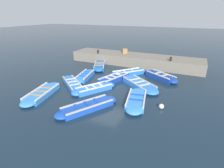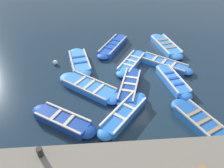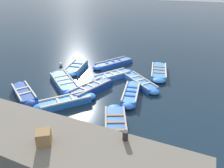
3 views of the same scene
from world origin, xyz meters
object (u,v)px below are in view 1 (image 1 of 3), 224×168
(boat_far_corner, at_px, (136,100))
(boat_outer_right, at_px, (139,84))
(wooden_crate, at_px, (125,51))
(boat_tucked, at_px, (94,89))
(buoy_orange_near, at_px, (161,106))
(boat_mid_row, at_px, (72,84))
(boat_bow_out, at_px, (88,107))
(bollard_mid_north, at_px, (98,52))
(boat_centre, at_px, (85,76))
(boat_broadside, at_px, (128,73))
(bollard_north, at_px, (171,59))
(boat_inner_gap, at_px, (42,93))
(boat_near_quay, at_px, (160,76))
(boat_end_of_row, at_px, (114,79))
(boat_outer_left, at_px, (100,66))

(boat_far_corner, distance_m, boat_outer_right, 2.51)
(wooden_crate, bearing_deg, boat_tucked, -173.63)
(buoy_orange_near, bearing_deg, boat_mid_row, 84.59)
(boat_bow_out, relative_size, boat_tucked, 1.17)
(bollard_mid_north, bearing_deg, boat_far_corner, -137.11)
(boat_centre, relative_size, boat_broadside, 1.07)
(boat_mid_row, height_order, boat_centre, boat_centre)
(boat_mid_row, bearing_deg, boat_far_corner, -95.89)
(boat_mid_row, xyz_separation_m, wooden_crate, (7.62, -1.04, 1.06))
(bollard_north, height_order, buoy_orange_near, bollard_north)
(boat_mid_row, bearing_deg, boat_inner_gap, 161.62)
(boat_mid_row, height_order, boat_near_quay, boat_near_quay)
(boat_outer_right, bearing_deg, wooden_crate, 30.35)
(boat_inner_gap, height_order, boat_bow_out, boat_inner_gap)
(boat_far_corner, bearing_deg, boat_mid_row, 84.11)
(boat_centre, height_order, wooden_crate, wooden_crate)
(bollard_mid_north, bearing_deg, boat_end_of_row, -138.89)
(boat_outer_right, bearing_deg, boat_broadside, 37.38)
(boat_near_quay, bearing_deg, wooden_crate, 51.92)
(boat_near_quay, bearing_deg, boat_outer_left, 83.73)
(boat_bow_out, relative_size, bollard_mid_north, 10.17)
(boat_near_quay, bearing_deg, boat_broadside, 94.31)
(wooden_crate, bearing_deg, boat_centre, 169.75)
(bollard_mid_north, height_order, buoy_orange_near, bollard_mid_north)
(boat_centre, distance_m, boat_end_of_row, 2.38)
(boat_mid_row, height_order, bollard_mid_north, bollard_mid_north)
(boat_outer_left, xyz_separation_m, wooden_crate, (2.82, -1.43, 1.02))
(boat_tucked, height_order, boat_broadside, boat_broadside)
(boat_outer_left, xyz_separation_m, boat_centre, (-3.07, -0.36, -0.02))
(boat_end_of_row, bearing_deg, boat_outer_left, 44.95)
(boat_inner_gap, distance_m, buoy_orange_near, 7.28)
(boat_near_quay, bearing_deg, boat_centre, 113.82)
(boat_far_corner, relative_size, boat_mid_row, 1.06)
(wooden_crate, bearing_deg, boat_outer_left, 153.17)
(boat_centre, xyz_separation_m, bollard_mid_north, (4.62, 1.38, 0.97))
(boat_inner_gap, xyz_separation_m, boat_near_quay, (6.28, -6.17, 0.03))
(bollard_mid_north, bearing_deg, boat_bow_out, -154.11)
(boat_outer_left, xyz_separation_m, buoy_orange_near, (-5.40, -6.80, -0.05))
(boat_bow_out, height_order, boat_near_quay, boat_near_quay)
(boat_outer_right, distance_m, bollard_mid_north, 7.34)
(boat_bow_out, bearing_deg, boat_end_of_row, 6.43)
(boat_end_of_row, height_order, boat_outer_right, boat_end_of_row)
(boat_inner_gap, bearing_deg, boat_broadside, -30.11)
(boat_bow_out, xyz_separation_m, boat_broadside, (6.32, 0.00, 0.02))
(boat_tucked, relative_size, bollard_north, 8.68)
(boat_centre, distance_m, buoy_orange_near, 6.85)
(boat_bow_out, relative_size, buoy_orange_near, 12.66)
(boat_centre, bearing_deg, boat_inner_gap, 170.01)
(boat_centre, height_order, boat_broadside, boat_broadside)
(boat_bow_out, xyz_separation_m, boat_mid_row, (2.37, 2.82, -0.01))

